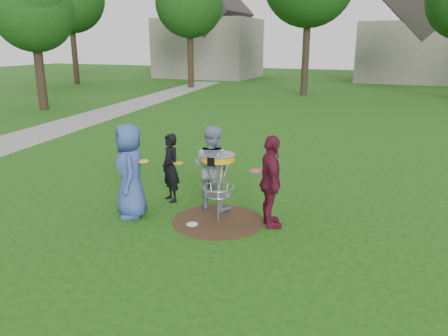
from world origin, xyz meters
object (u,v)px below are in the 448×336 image
at_px(player_black, 170,168).
at_px(player_grey, 212,168).
at_px(player_blue, 130,171).
at_px(disc_golf_basket, 218,171).
at_px(player_maroon, 271,182).

relative_size(player_black, player_grey, 0.85).
xyz_separation_m(player_blue, disc_golf_basket, (1.71, 0.39, 0.08)).
distance_m(player_blue, player_maroon, 2.76).
bearing_deg(player_maroon, player_grey, 44.43).
relative_size(player_black, player_maroon, 0.85).
bearing_deg(player_grey, player_black, 3.41).
xyz_separation_m(player_maroon, disc_golf_basket, (-1.00, -0.16, 0.14)).
bearing_deg(player_blue, player_black, 127.87).
distance_m(player_grey, disc_golf_basket, 0.75).
relative_size(player_grey, player_maroon, 1.00).
relative_size(player_black, disc_golf_basket, 1.08).
distance_m(player_blue, disc_golf_basket, 1.76).
height_order(player_black, player_maroon, player_maroon).
bearing_deg(player_black, disc_golf_basket, 10.87).
height_order(player_black, disc_golf_basket, player_black).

